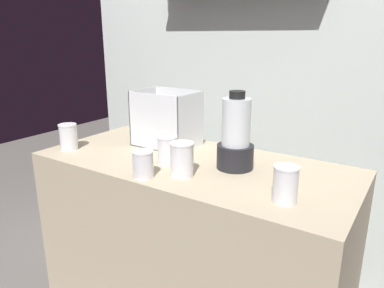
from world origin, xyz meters
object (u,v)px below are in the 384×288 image
(juice_cup_mango_right, at_px, (182,161))
(juice_cup_orange_left, at_px, (167,152))
(blender_pitcher, at_px, (236,138))
(juice_cup_carrot_far_right, at_px, (285,186))
(juice_cup_carrot_middle, at_px, (143,165))
(juice_cup_beet_far_left, at_px, (69,139))
(carrot_display_bin, at_px, (168,129))

(juice_cup_mango_right, bearing_deg, juice_cup_orange_left, 148.68)
(blender_pitcher, bearing_deg, juice_cup_carrot_far_right, -34.76)
(juice_cup_carrot_middle, height_order, juice_cup_mango_right, juice_cup_mango_right)
(juice_cup_beet_far_left, distance_m, juice_cup_carrot_middle, 0.55)
(blender_pitcher, distance_m, juice_cup_beet_far_left, 0.82)
(juice_cup_orange_left, bearing_deg, juice_cup_carrot_far_right, -8.81)
(carrot_display_bin, bearing_deg, juice_cup_mango_right, -45.39)
(juice_cup_orange_left, height_order, juice_cup_carrot_far_right, juice_cup_carrot_far_right)
(juice_cup_beet_far_left, xyz_separation_m, juice_cup_carrot_middle, (0.54, -0.08, -0.00))
(juice_cup_beet_far_left, bearing_deg, juice_cup_mango_right, 1.72)
(blender_pitcher, distance_m, juice_cup_mango_right, 0.25)
(juice_cup_beet_far_left, distance_m, juice_cup_orange_left, 0.53)
(blender_pitcher, xyz_separation_m, juice_cup_mango_right, (-0.13, -0.19, -0.07))
(juice_cup_orange_left, bearing_deg, carrot_display_bin, 126.76)
(carrot_display_bin, bearing_deg, juice_cup_orange_left, -53.24)
(blender_pitcher, height_order, juice_cup_orange_left, blender_pitcher)
(juice_cup_orange_left, height_order, juice_cup_mango_right, juice_cup_mango_right)
(carrot_display_bin, xyz_separation_m, juice_cup_beet_far_left, (-0.36, -0.32, -0.03))
(juice_cup_carrot_middle, relative_size, juice_cup_mango_right, 0.79)
(juice_cup_mango_right, xyz_separation_m, juice_cup_carrot_far_right, (0.42, -0.00, -0.00))
(carrot_display_bin, distance_m, blender_pitcher, 0.45)
(carrot_display_bin, relative_size, juice_cup_carrot_middle, 2.77)
(juice_cup_orange_left, xyz_separation_m, juice_cup_carrot_far_right, (0.55, -0.09, 0.00))
(carrot_display_bin, bearing_deg, juice_cup_carrot_far_right, -23.14)
(carrot_display_bin, distance_m, juice_cup_carrot_far_right, 0.78)
(carrot_display_bin, bearing_deg, juice_cup_carrot_middle, -65.64)
(blender_pitcher, height_order, juice_cup_beet_far_left, blender_pitcher)
(carrot_display_bin, xyz_separation_m, juice_cup_carrot_middle, (0.18, -0.40, -0.03))
(juice_cup_beet_far_left, bearing_deg, juice_cup_orange_left, 10.84)
(carrot_display_bin, height_order, juice_cup_orange_left, carrot_display_bin)
(carrot_display_bin, xyz_separation_m, blender_pitcher, (0.43, -0.11, 0.05))
(juice_cup_carrot_middle, height_order, juice_cup_carrot_far_right, juice_cup_carrot_far_right)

